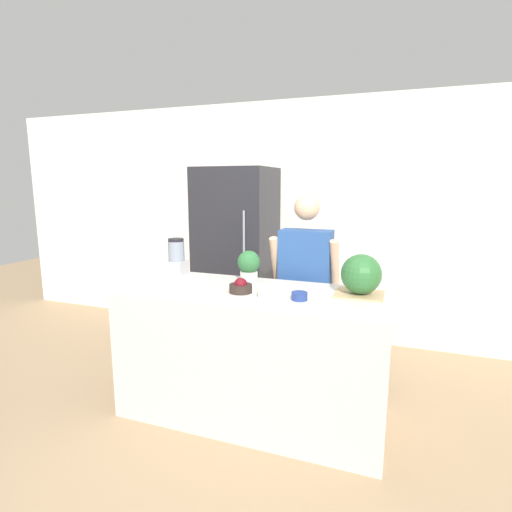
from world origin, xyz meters
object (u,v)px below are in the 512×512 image
(blender, at_px, (177,258))
(bowl_cream, at_px, (270,292))
(bowl_small_blue, at_px, (299,296))
(potted_plant, at_px, (249,265))
(bowl_cherries, at_px, (241,287))
(refrigerator, at_px, (237,256))
(person, at_px, (305,288))
(watermelon, at_px, (361,274))

(blender, bearing_deg, bowl_cream, -21.99)
(bowl_small_blue, distance_m, potted_plant, 0.60)
(bowl_cherries, xyz_separation_m, blender, (-0.72, 0.33, 0.11))
(refrigerator, xyz_separation_m, bowl_small_blue, (1.06, -1.44, 0.04))
(bowl_cream, distance_m, bowl_small_blue, 0.20)
(bowl_cream, distance_m, blender, 1.04)
(bowl_cream, relative_size, bowl_small_blue, 1.57)
(refrigerator, bearing_deg, person, -36.55)
(bowl_small_blue, relative_size, blender, 0.34)
(person, bearing_deg, potted_plant, -129.13)
(bowl_cherries, bearing_deg, blender, 155.24)
(bowl_cream, bearing_deg, blender, 158.01)
(person, xyz_separation_m, bowl_cherries, (-0.30, -0.72, 0.16))
(bowl_cherries, relative_size, bowl_small_blue, 1.54)
(bowl_cherries, bearing_deg, person, 67.33)
(person, relative_size, potted_plant, 6.42)
(refrigerator, xyz_separation_m, person, (0.92, -0.68, -0.11))
(bowl_small_blue, height_order, potted_plant, potted_plant)
(person, xyz_separation_m, watermelon, (0.51, -0.51, 0.28))
(person, relative_size, bowl_small_blue, 15.31)
(watermelon, distance_m, bowl_cherries, 0.84)
(refrigerator, relative_size, blender, 6.05)
(bowl_small_blue, bearing_deg, person, 100.25)
(watermelon, xyz_separation_m, blender, (-1.53, 0.13, -0.01))
(potted_plant, bearing_deg, person, 50.87)
(watermelon, distance_m, bowl_cream, 0.64)
(bowl_small_blue, bearing_deg, bowl_cherries, 174.86)
(bowl_cream, xyz_separation_m, potted_plant, (-0.29, 0.34, 0.10))
(person, relative_size, bowl_cream, 9.78)
(person, relative_size, watermelon, 5.87)
(bowl_cherries, bearing_deg, potted_plant, 99.73)
(bowl_cream, height_order, potted_plant, potted_plant)
(bowl_small_blue, bearing_deg, refrigerator, 126.32)
(blender, bearing_deg, watermelon, -4.75)
(watermelon, height_order, blender, blender)
(watermelon, bearing_deg, blender, 175.25)
(watermelon, distance_m, bowl_small_blue, 0.46)
(refrigerator, xyz_separation_m, blender, (-0.10, -1.07, 0.16))
(watermelon, xyz_separation_m, bowl_cream, (-0.57, -0.26, -0.11))
(blender, height_order, potted_plant, blender)
(bowl_small_blue, xyz_separation_m, potted_plant, (-0.49, 0.33, 0.11))
(watermelon, relative_size, bowl_cherries, 1.69)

